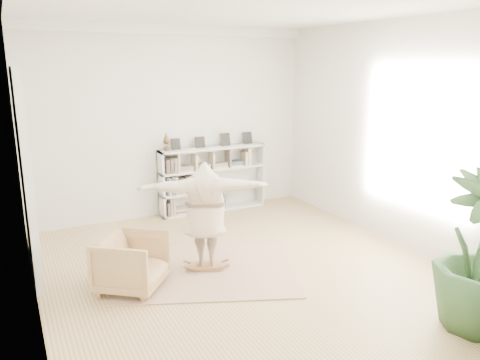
# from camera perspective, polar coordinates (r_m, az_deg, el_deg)

# --- Properties ---
(floor) EXTENTS (6.00, 6.00, 0.00)m
(floor) POSITION_cam_1_polar(r_m,az_deg,el_deg) (6.92, 0.46, -10.73)
(floor) COLOR olive
(floor) RESTS_ON ground
(room_shell) EXTENTS (6.00, 6.00, 6.00)m
(room_shell) POSITION_cam_1_polar(r_m,az_deg,el_deg) (9.03, -8.49, 17.70)
(room_shell) COLOR silver
(room_shell) RESTS_ON floor
(doors) EXTENTS (0.09, 1.78, 2.92)m
(doors) POSITION_cam_1_polar(r_m,az_deg,el_deg) (7.05, -24.68, 0.47)
(doors) COLOR white
(doors) RESTS_ON floor
(bookshelf) EXTENTS (2.20, 0.35, 1.64)m
(bookshelf) POSITION_cam_1_polar(r_m,az_deg,el_deg) (9.43, -3.35, 0.05)
(bookshelf) COLOR silver
(bookshelf) RESTS_ON floor
(armchair) EXTENTS (1.13, 1.13, 0.74)m
(armchair) POSITION_cam_1_polar(r_m,az_deg,el_deg) (6.36, -13.11, -9.75)
(armchair) COLOR tan
(armchair) RESTS_ON floor
(rug) EXTENTS (3.07, 2.79, 0.02)m
(rug) POSITION_cam_1_polar(r_m,az_deg,el_deg) (6.91, -4.13, -10.72)
(rug) COLOR tan
(rug) RESTS_ON floor
(rocker_board) EXTENTS (0.52, 0.42, 0.10)m
(rocker_board) POSITION_cam_1_polar(r_m,az_deg,el_deg) (6.89, -4.14, -10.31)
(rocker_board) COLOR #99653D
(rocker_board) RESTS_ON rug
(person) EXTENTS (1.91, 1.16, 1.51)m
(person) POSITION_cam_1_polar(r_m,az_deg,el_deg) (6.60, -4.26, -3.89)
(person) COLOR beige
(person) RESTS_ON rocker_board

